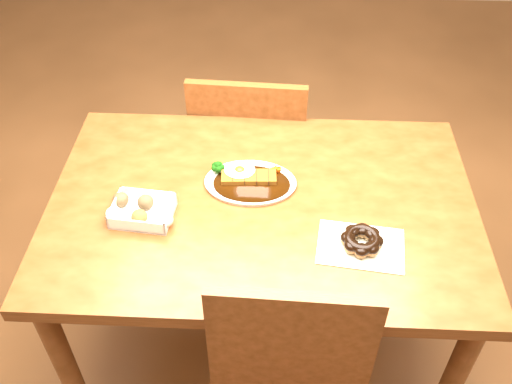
{
  "coord_description": "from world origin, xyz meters",
  "views": [
    {
      "loc": [
        0.04,
        -1.15,
        1.87
      ],
      "look_at": [
        -0.02,
        -0.03,
        0.81
      ],
      "focal_mm": 40.0,
      "sensor_mm": 36.0,
      "label": 1
    }
  ],
  "objects_px": {
    "table": "(262,225)",
    "donut_box": "(141,211)",
    "chair_far": "(251,154)",
    "katsu_curry_plate": "(249,180)",
    "pon_de_ring": "(362,241)"
  },
  "relations": [
    {
      "from": "pon_de_ring",
      "to": "table",
      "type": "bearing_deg",
      "value": 148.99
    },
    {
      "from": "chair_far",
      "to": "donut_box",
      "type": "relative_size",
      "value": 4.69
    },
    {
      "from": "table",
      "to": "chair_far",
      "type": "bearing_deg",
      "value": 96.63
    },
    {
      "from": "table",
      "to": "donut_box",
      "type": "distance_m",
      "value": 0.36
    },
    {
      "from": "donut_box",
      "to": "pon_de_ring",
      "type": "distance_m",
      "value": 0.59
    },
    {
      "from": "katsu_curry_plate",
      "to": "pon_de_ring",
      "type": "bearing_deg",
      "value": -37.05
    },
    {
      "from": "donut_box",
      "to": "pon_de_ring",
      "type": "relative_size",
      "value": 0.77
    },
    {
      "from": "chair_far",
      "to": "katsu_curry_plate",
      "type": "xyz_separation_m",
      "value": [
        0.02,
        -0.46,
        0.29
      ]
    },
    {
      "from": "table",
      "to": "pon_de_ring",
      "type": "height_order",
      "value": "pon_de_ring"
    },
    {
      "from": "table",
      "to": "chair_far",
      "type": "xyz_separation_m",
      "value": [
        -0.06,
        0.53,
        -0.17
      ]
    },
    {
      "from": "chair_far",
      "to": "pon_de_ring",
      "type": "bearing_deg",
      "value": 118.18
    },
    {
      "from": "katsu_curry_plate",
      "to": "pon_de_ring",
      "type": "height_order",
      "value": "katsu_curry_plate"
    },
    {
      "from": "table",
      "to": "donut_box",
      "type": "relative_size",
      "value": 6.47
    },
    {
      "from": "table",
      "to": "chair_far",
      "type": "distance_m",
      "value": 0.57
    },
    {
      "from": "donut_box",
      "to": "pon_de_ring",
      "type": "xyz_separation_m",
      "value": [
        0.59,
        -0.08,
        -0.0
      ]
    }
  ]
}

